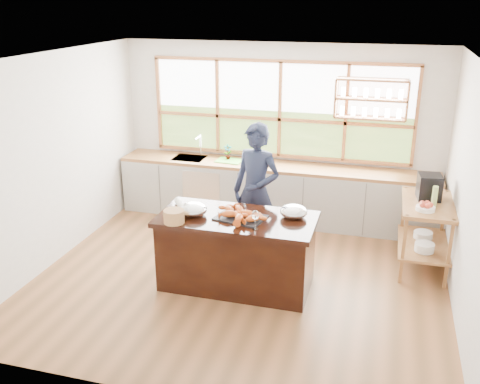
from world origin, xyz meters
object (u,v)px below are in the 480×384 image
at_px(cook, 256,192).
at_px(espresso_machine, 429,187).
at_px(wicker_basket, 174,216).
at_px(island, 237,251).

xyz_separation_m(cook, espresso_machine, (2.17, 0.38, 0.15)).
xyz_separation_m(cook, wicker_basket, (-0.66, -1.21, 0.06)).
bearing_deg(espresso_machine, wicker_basket, -157.02).
relative_size(island, cook, 1.01).
bearing_deg(wicker_basket, island, 28.40).
bearing_deg(espresso_machine, cook, -176.35).
bearing_deg(island, cook, 88.51).
height_order(cook, espresso_machine, cook).
bearing_deg(wicker_basket, espresso_machine, 29.36).
height_order(espresso_machine, wicker_basket, espresso_machine).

